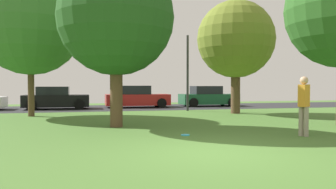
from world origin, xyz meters
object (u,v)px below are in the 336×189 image
(parked_car_red, at_px, (137,97))
(parked_car_green, at_px, (208,97))
(birch_tree_lone, at_px, (116,18))
(parked_car_black, at_px, (56,99))
(person_thrower, at_px, (304,103))
(oak_tree_right, at_px, (236,40))
(frisbee_disc, at_px, (185,135))
(maple_tree_near, at_px, (30,23))
(street_lamp_post, at_px, (188,73))

(parked_car_red, distance_m, parked_car_green, 5.31)
(birch_tree_lone, relative_size, parked_car_black, 1.51)
(birch_tree_lone, height_order, person_thrower, birch_tree_lone)
(oak_tree_right, relative_size, frisbee_disc, 22.63)
(maple_tree_near, distance_m, person_thrower, 13.09)
(birch_tree_lone, distance_m, street_lamp_post, 8.54)
(street_lamp_post, bearing_deg, oak_tree_right, -50.67)
(parked_car_black, xyz_separation_m, parked_car_red, (5.30, 0.34, 0.02))
(birch_tree_lone, distance_m, parked_car_red, 11.47)
(maple_tree_near, xyz_separation_m, parked_car_black, (0.76, 5.12, -3.91))
(birch_tree_lone, distance_m, person_thrower, 7.03)
(frisbee_disc, relative_size, parked_car_black, 0.07)
(birch_tree_lone, height_order, parked_car_black, birch_tree_lone)
(frisbee_disc, relative_size, street_lamp_post, 0.06)
(birch_tree_lone, xyz_separation_m, street_lamp_post, (4.85, 6.81, -1.73))
(birch_tree_lone, distance_m, parked_car_green, 13.72)
(birch_tree_lone, distance_m, frisbee_disc, 5.09)
(oak_tree_right, bearing_deg, parked_car_red, 125.10)
(parked_car_red, bearing_deg, oak_tree_right, -54.90)
(birch_tree_lone, height_order, street_lamp_post, birch_tree_lone)
(birch_tree_lone, distance_m, maple_tree_near, 6.45)
(maple_tree_near, bearing_deg, parked_car_red, 41.99)
(oak_tree_right, height_order, parked_car_green, oak_tree_right)
(person_thrower, xyz_separation_m, parked_car_black, (-8.15, 14.01, -0.34))
(birch_tree_lone, xyz_separation_m, maple_tree_near, (-3.68, 5.27, 0.60))
(street_lamp_post, bearing_deg, birch_tree_lone, -125.45)
(oak_tree_right, xyz_separation_m, street_lamp_post, (-1.97, 2.40, -1.75))
(maple_tree_near, bearing_deg, parked_car_green, 26.24)
(birch_tree_lone, height_order, frisbee_disc, birch_tree_lone)
(oak_tree_right, xyz_separation_m, parked_car_green, (0.87, 6.46, -3.33))
(maple_tree_near, distance_m, parked_car_green, 13.26)
(parked_car_black, height_order, parked_car_red, parked_car_red)
(oak_tree_right, bearing_deg, street_lamp_post, 129.33)
(frisbee_disc, relative_size, parked_car_green, 0.06)
(person_thrower, bearing_deg, birch_tree_lone, -61.60)
(person_thrower, bearing_deg, maple_tree_near, -71.82)
(parked_car_black, relative_size, parked_car_red, 0.93)
(frisbee_disc, distance_m, parked_car_green, 14.72)
(parked_car_red, bearing_deg, street_lamp_post, -57.74)
(maple_tree_near, bearing_deg, parked_car_black, 81.58)
(person_thrower, relative_size, parked_car_red, 0.41)
(frisbee_disc, height_order, parked_car_green, parked_car_green)
(parked_car_black, distance_m, parked_car_red, 5.31)
(parked_car_green, bearing_deg, parked_car_black, -177.37)
(street_lamp_post, bearing_deg, parked_car_black, 155.29)
(parked_car_red, distance_m, street_lamp_post, 4.89)
(street_lamp_post, bearing_deg, person_thrower, -87.91)
(maple_tree_near, relative_size, parked_car_green, 1.71)
(maple_tree_near, xyz_separation_m, parked_car_green, (11.37, 5.60, -3.90))
(oak_tree_right, relative_size, parked_car_black, 1.50)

